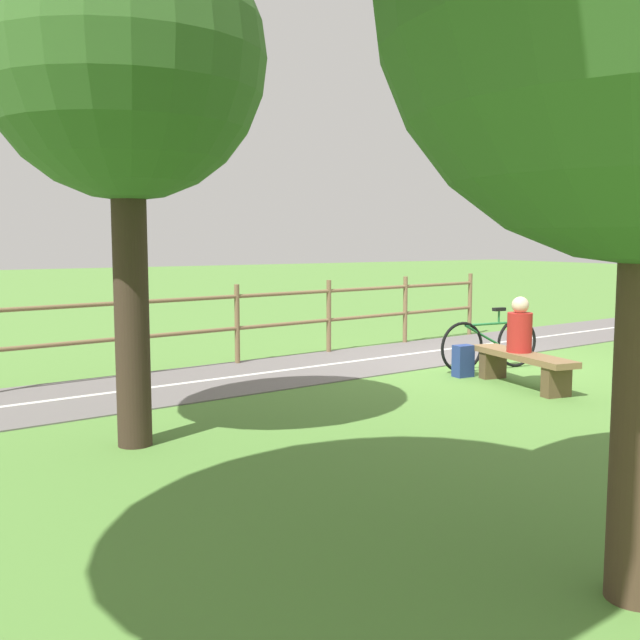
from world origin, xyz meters
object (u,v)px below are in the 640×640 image
bicycle (490,344)px  person_seated (520,328)px  backpack (463,361)px  tree_mid_field (125,61)px  bench (523,363)px

bicycle → person_seated: bearing=68.5°
backpack → bicycle: bearing=-74.0°
bicycle → tree_mid_field: size_ratio=0.37×
person_seated → backpack: person_seated is taller
bicycle → tree_mid_field: 6.68m
tree_mid_field → person_seated: bearing=-88.7°
person_seated → tree_mid_field: bearing=101.0°
bench → person_seated: (0.09, -0.01, 0.46)m
backpack → tree_mid_field: size_ratio=0.09×
bench → tree_mid_field: (-0.03, 5.22, 3.22)m
bench → tree_mid_field: size_ratio=0.37×
bicycle → bench: bearing=69.6°
backpack → tree_mid_field: (-0.99, 5.05, 3.31)m
person_seated → backpack: size_ratio=1.63×
bench → backpack: size_ratio=4.03×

